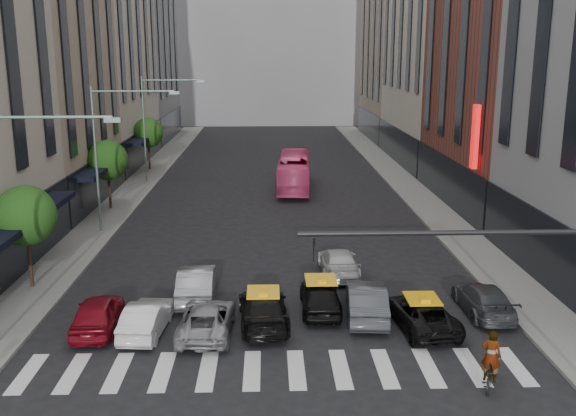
{
  "coord_description": "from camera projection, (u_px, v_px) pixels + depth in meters",
  "views": [
    {
      "loc": [
        -0.38,
        -19.57,
        11.13
      ],
      "look_at": [
        0.56,
        9.75,
        4.0
      ],
      "focal_mm": 40.0,
      "sensor_mm": 36.0,
      "label": 1
    }
  ],
  "objects": [
    {
      "name": "car_red",
      "position": [
        98.0,
        313.0,
        26.26
      ],
      "size": [
        1.94,
        4.34,
        1.45
      ],
      "primitive_type": "imported",
      "rotation": [
        0.0,
        0.0,
        3.2
      ],
      "color": "maroon",
      "rests_on": "ground"
    },
    {
      "name": "ground",
      "position": [
        281.0,
        391.0,
        21.65
      ],
      "size": [
        160.0,
        160.0,
        0.0
      ],
      "primitive_type": "plane",
      "color": "black",
      "rests_on": "ground"
    },
    {
      "name": "car_row2_right",
      "position": [
        338.0,
        262.0,
        32.89
      ],
      "size": [
        1.92,
        4.65,
        1.34
      ],
      "primitive_type": "imported",
      "rotation": [
        0.0,
        0.0,
        3.15
      ],
      "color": "#BCBCBC",
      "rests_on": "ground"
    },
    {
      "name": "streetlamp_near",
      "position": [
        8.0,
        197.0,
        23.82
      ],
      "size": [
        5.38,
        0.25,
        9.0
      ],
      "color": "gray",
      "rests_on": "sidewalk_left"
    },
    {
      "name": "tree_far",
      "position": [
        148.0,
        133.0,
        61.21
      ],
      "size": [
        2.88,
        2.88,
        4.95
      ],
      "color": "black",
      "rests_on": "sidewalk_left"
    },
    {
      "name": "building_left_d",
      "position": [
        135.0,
        21.0,
        80.7
      ],
      "size": [
        8.0,
        18.0,
        30.0
      ],
      "primitive_type": "cube",
      "color": "gray",
      "rests_on": "ground"
    },
    {
      "name": "bus",
      "position": [
        294.0,
        172.0,
        53.34
      ],
      "size": [
        3.15,
        10.73,
        2.95
      ],
      "primitive_type": "imported",
      "rotation": [
        0.0,
        0.0,
        3.08
      ],
      "color": "#E34279",
      "rests_on": "ground"
    },
    {
      "name": "streetlamp_far",
      "position": [
        155.0,
        115.0,
        54.9
      ],
      "size": [
        5.38,
        0.25,
        9.0
      ],
      "color": "gray",
      "rests_on": "sidewalk_left"
    },
    {
      "name": "liberty_sign",
      "position": [
        475.0,
        137.0,
        40.04
      ],
      "size": [
        0.3,
        0.7,
        4.0
      ],
      "color": "red",
      "rests_on": "ground"
    },
    {
      "name": "car_grey_mid",
      "position": [
        366.0,
        300.0,
        27.55
      ],
      "size": [
        1.99,
        4.76,
        1.53
      ],
      "primitive_type": "imported",
      "rotation": [
        0.0,
        0.0,
        3.06
      ],
      "color": "#3A3D41",
      "rests_on": "ground"
    },
    {
      "name": "car_silver",
      "position": [
        207.0,
        319.0,
        25.96
      ],
      "size": [
        2.23,
        4.6,
        1.26
      ],
      "primitive_type": "imported",
      "rotation": [
        0.0,
        0.0,
        3.11
      ],
      "color": "gray",
      "rests_on": "ground"
    },
    {
      "name": "building_left_b",
      "position": [
        33.0,
        40.0,
        45.47
      ],
      "size": [
        8.0,
        16.0,
        24.0
      ],
      "primitive_type": "cube",
      "color": "tan",
      "rests_on": "ground"
    },
    {
      "name": "traffic_signal",
      "position": [
        529.0,
        273.0,
        19.86
      ],
      "size": [
        10.1,
        0.2,
        6.0
      ],
      "color": "black",
      "rests_on": "ground"
    },
    {
      "name": "tree_mid",
      "position": [
        108.0,
        160.0,
        45.67
      ],
      "size": [
        2.88,
        2.88,
        4.95
      ],
      "color": "black",
      "rests_on": "sidewalk_left"
    },
    {
      "name": "tree_near",
      "position": [
        25.0,
        216.0,
        30.13
      ],
      "size": [
        2.88,
        2.88,
        4.95
      ],
      "color": "black",
      "rests_on": "sidewalk_left"
    },
    {
      "name": "sidewalk_left",
      "position": [
        127.0,
        197.0,
        50.41
      ],
      "size": [
        3.0,
        96.0,
        0.15
      ],
      "primitive_type": "cube",
      "color": "slate",
      "rests_on": "ground"
    },
    {
      "name": "taxi_center",
      "position": [
        321.0,
        296.0,
        28.17
      ],
      "size": [
        1.76,
        4.28,
        1.45
      ],
      "primitive_type": "imported",
      "rotation": [
        0.0,
        0.0,
        3.13
      ],
      "color": "black",
      "rests_on": "ground"
    },
    {
      "name": "streetlamp_mid",
      "position": [
        110.0,
        140.0,
        39.36
      ],
      "size": [
        5.38,
        0.25,
        9.0
      ],
      "color": "gray",
      "rests_on": "sidewalk_left"
    },
    {
      "name": "car_white_front",
      "position": [
        147.0,
        317.0,
        26.0
      ],
      "size": [
        1.74,
        4.17,
        1.34
      ],
      "primitive_type": "imported",
      "rotation": [
        0.0,
        0.0,
        3.06
      ],
      "color": "silver",
      "rests_on": "ground"
    },
    {
      "name": "taxi_right",
      "position": [
        421.0,
        313.0,
        26.49
      ],
      "size": [
        2.67,
        4.8,
        1.27
      ],
      "primitive_type": "imported",
      "rotation": [
        0.0,
        0.0,
        3.27
      ],
      "color": "black",
      "rests_on": "ground"
    },
    {
      "name": "building_right_d",
      "position": [
        402.0,
        29.0,
        81.99
      ],
      "size": [
        8.0,
        18.0,
        28.0
      ],
      "primitive_type": "cube",
      "color": "tan",
      "rests_on": "ground"
    },
    {
      "name": "car_grey_curb",
      "position": [
        483.0,
        299.0,
        27.98
      ],
      "size": [
        1.86,
        4.53,
        1.31
      ],
      "primitive_type": "imported",
      "rotation": [
        0.0,
        0.0,
        3.15
      ],
      "color": "#393B40",
      "rests_on": "ground"
    },
    {
      "name": "taxi_left",
      "position": [
        263.0,
        308.0,
        26.81
      ],
      "size": [
        2.32,
        5.02,
        1.42
      ],
      "primitive_type": "imported",
      "rotation": [
        0.0,
        0.0,
        3.21
      ],
      "color": "black",
      "rests_on": "ground"
    },
    {
      "name": "rider",
      "position": [
        493.0,
        336.0,
        21.47
      ],
      "size": [
        0.79,
        0.67,
        1.84
      ],
      "primitive_type": "imported",
      "rotation": [
        0.0,
        0.0,
        2.73
      ],
      "color": "gray",
      "rests_on": "motorcycle"
    },
    {
      "name": "motorcycle",
      "position": [
        490.0,
        374.0,
        21.8
      ],
      "size": [
        1.31,
        1.93,
        0.96
      ],
      "primitive_type": "imported",
      "rotation": [
        0.0,
        0.0,
        2.73
      ],
      "color": "black",
      "rests_on": "ground"
    },
    {
      "name": "building_right_b",
      "position": [
        512.0,
        25.0,
        45.32
      ],
      "size": [
        8.0,
        18.0,
        26.0
      ],
      "primitive_type": "cube",
      "color": "brown",
      "rests_on": "ground"
    },
    {
      "name": "building_far",
      "position": [
        269.0,
        7.0,
        99.94
      ],
      "size": [
        30.0,
        10.0,
        36.0
      ],
      "primitive_type": "cube",
      "color": "gray",
      "rests_on": "ground"
    },
    {
      "name": "car_row2_left",
      "position": [
        197.0,
        283.0,
        29.65
      ],
      "size": [
        1.83,
        4.74,
        1.54
      ],
      "primitive_type": "imported",
      "rotation": [
        0.0,
        0.0,
        3.18
      ],
      "color": "#9E9FA4",
      "rests_on": "ground"
    },
    {
      "name": "sidewalk_right",
      "position": [
        417.0,
        195.0,
        51.12
      ],
      "size": [
        3.0,
        96.0,
        0.15
      ],
      "primitive_type": "cube",
      "color": "slate",
      "rests_on": "ground"
    }
  ]
}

